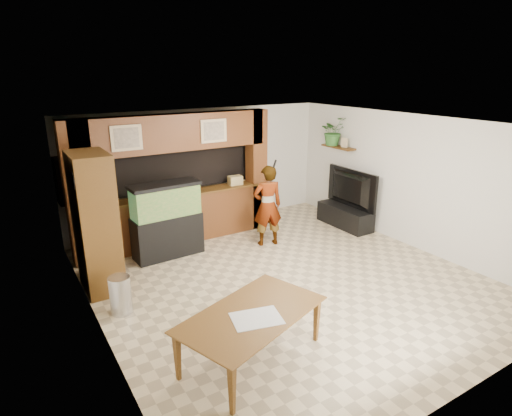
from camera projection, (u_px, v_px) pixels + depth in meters
floor at (285, 278)px, 7.28m from camera, size 6.50×6.50×0.00m
ceiling at (288, 124)px, 6.48m from camera, size 6.50×6.50×0.00m
wall_back at (201, 168)px, 9.51m from camera, size 6.00×0.00×6.00m
wall_left at (92, 244)px, 5.38m from camera, size 0.00×6.50×6.50m
wall_right at (411, 181)px, 8.38m from camera, size 0.00×6.50×6.50m
partition at (171, 179)px, 8.53m from camera, size 4.20×0.99×2.60m
wall_clock at (75, 181)px, 6.02m from camera, size 0.05×0.25×0.25m
wall_shelf at (338, 147)px, 9.76m from camera, size 0.25×0.90×0.04m
pantry_cabinet at (95, 223)px, 6.66m from camera, size 0.56×0.91×2.22m
trash_can at (121, 295)px, 6.18m from camera, size 0.31×0.31×0.57m
aquarium at (167, 221)px, 7.98m from camera, size 1.28×0.48×1.42m
tv_stand at (345, 216)px, 9.66m from camera, size 0.50×1.36×0.45m
television at (347, 189)px, 9.46m from camera, size 0.20×1.46×0.84m
photo_frame at (344, 143)px, 9.57m from camera, size 0.07×0.16×0.21m
potted_plant at (333, 131)px, 9.78m from camera, size 0.58×0.51×0.64m
person at (267, 206)px, 8.47m from camera, size 0.67×0.52×1.63m
microphone at (275, 164)px, 8.10m from camera, size 0.04×0.11×0.17m
dining_table at (254, 337)px, 5.15m from camera, size 2.05×1.55×0.64m
newspaper_a at (257, 318)px, 4.96m from camera, size 0.65×0.54×0.01m
counter_box at (235, 180)px, 9.12m from camera, size 0.30×0.21×0.19m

